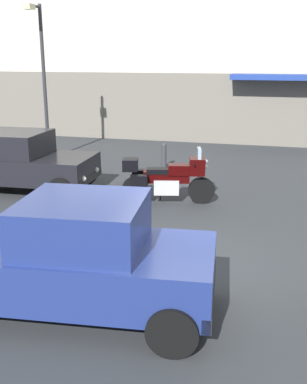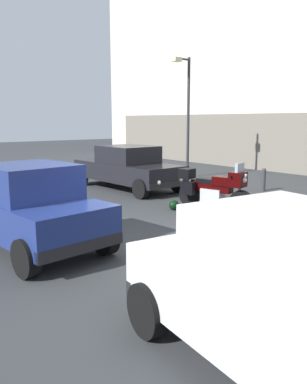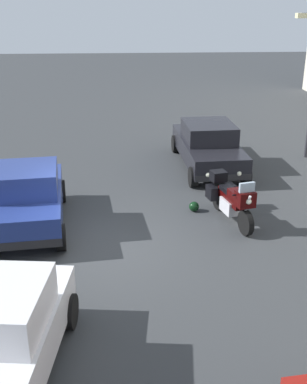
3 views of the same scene
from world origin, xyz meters
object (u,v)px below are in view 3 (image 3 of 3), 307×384
motorcycle (231,199)px  helmet (194,207)px  car_sedan_far (208,145)px  car_wagon_end (29,197)px

motorcycle → helmet: motorcycle is taller
motorcycle → helmet: (-0.63, -0.88, -0.48)m
car_sedan_far → car_wagon_end: (4.31, -5.32, 0.03)m
motorcycle → car_wagon_end: 5.23m
car_sedan_far → car_wagon_end: size_ratio=1.16×
motorcycle → car_wagon_end: bearing=-103.5°
helmet → car_wagon_end: (0.64, -4.34, 0.67)m
car_wagon_end → helmet: bearing=-87.8°
helmet → car_sedan_far: 3.84m
car_sedan_far → car_wagon_end: 6.84m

